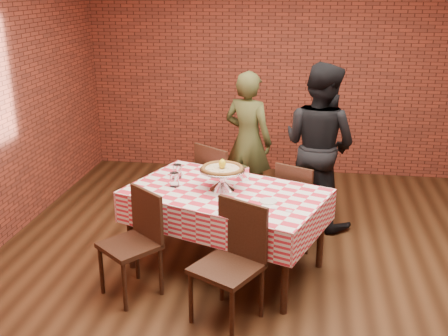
{
  "coord_description": "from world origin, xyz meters",
  "views": [
    {
      "loc": [
        0.18,
        -4.15,
        2.5
      ],
      "look_at": [
        -0.51,
        0.34,
        0.92
      ],
      "focal_mm": 42.98,
      "sensor_mm": 36.0,
      "label": 1
    }
  ],
  "objects": [
    {
      "name": "back_wall",
      "position": [
        0.0,
        3.0,
        1.45
      ],
      "size": [
        5.5,
        0.0,
        5.5
      ],
      "primitive_type": "plane",
      "rotation": [
        1.57,
        0.0,
        0.0
      ],
      "color": "brown",
      "rests_on": "ground"
    },
    {
      "name": "sweetener_packet_a",
      "position": [
        -0.03,
        -0.13,
        0.76
      ],
      "size": [
        0.06,
        0.04,
        0.0
      ],
      "primitive_type": "cube",
      "rotation": [
        0.0,
        0.0,
        -0.19
      ],
      "color": "white",
      "rests_on": "tablecloth"
    },
    {
      "name": "pizza_stand",
      "position": [
        -0.51,
        0.24,
        0.85
      ],
      "size": [
        0.41,
        0.41,
        0.18
      ],
      "primitive_type": null,
      "rotation": [
        0.0,
        0.0,
        0.01
      ],
      "color": "silver",
      "rests_on": "tablecloth"
    },
    {
      "name": "chair_near_right",
      "position": [
        -0.35,
        -0.61,
        0.47
      ],
      "size": [
        0.61,
        0.61,
        0.93
      ],
      "primitive_type": null,
      "rotation": [
        0.0,
        0.0,
        -0.49
      ],
      "color": "#351F14",
      "rests_on": "ground"
    },
    {
      "name": "chair_near_left",
      "position": [
        -1.19,
        -0.37,
        0.45
      ],
      "size": [
        0.58,
        0.58,
        0.89
      ],
      "primitive_type": null,
      "rotation": [
        0.0,
        0.0,
        -0.67
      ],
      "color": "#351F14",
      "rests_on": "ground"
    },
    {
      "name": "side_plate",
      "position": [
        -0.09,
        0.0,
        0.76
      ],
      "size": [
        0.19,
        0.19,
        0.01
      ],
      "primitive_type": "cylinder",
      "rotation": [
        0.0,
        0.0,
        -0.35
      ],
      "color": "white",
      "rests_on": "tablecloth"
    },
    {
      "name": "ground",
      "position": [
        0.0,
        0.0,
        0.0
      ],
      "size": [
        6.0,
        6.0,
        0.0
      ],
      "primitive_type": "plane",
      "color": "black",
      "rests_on": "ground"
    },
    {
      "name": "diner_olive",
      "position": [
        -0.44,
        1.65,
        0.8
      ],
      "size": [
        0.68,
        0.57,
        1.59
      ],
      "primitive_type": "imported",
      "rotation": [
        0.0,
        0.0,
        2.75
      ],
      "color": "#444723",
      "rests_on": "ground"
    },
    {
      "name": "water_glass_left",
      "position": [
        -0.95,
        0.24,
        0.82
      ],
      "size": [
        0.1,
        0.1,
        0.13
      ],
      "primitive_type": "cylinder",
      "rotation": [
        0.0,
        0.0,
        -0.35
      ],
      "color": "white",
      "rests_on": "tablecloth"
    },
    {
      "name": "water_glass_right",
      "position": [
        -0.98,
        0.46,
        0.82
      ],
      "size": [
        0.1,
        0.1,
        0.13
      ],
      "primitive_type": "cylinder",
      "rotation": [
        0.0,
        0.0,
        -0.35
      ],
      "color": "white",
      "rests_on": "tablecloth"
    },
    {
      "name": "condiment_caddy",
      "position": [
        -0.36,
        0.49,
        0.82
      ],
      "size": [
        0.12,
        0.12,
        0.13
      ],
      "primitive_type": "cube",
      "rotation": [
        0.0,
        0.0,
        -0.78
      ],
      "color": "silver",
      "rests_on": "tablecloth"
    },
    {
      "name": "tablecloth",
      "position": [
        -0.48,
        0.2,
        0.61
      ],
      "size": [
        1.96,
        1.56,
        0.29
      ],
      "primitive_type": null,
      "rotation": [
        0.0,
        0.0,
        -0.35
      ],
      "color": "red",
      "rests_on": "table"
    },
    {
      "name": "chair_far_left",
      "position": [
        -0.62,
        1.07,
        0.47
      ],
      "size": [
        0.63,
        0.63,
        0.93
      ],
      "primitive_type": null,
      "rotation": [
        0.0,
        0.0,
        2.53
      ],
      "color": "#351F14",
      "rests_on": "ground"
    },
    {
      "name": "chair_far_right",
      "position": [
        0.18,
        0.79,
        0.43
      ],
      "size": [
        0.52,
        0.52,
        0.87
      ],
      "primitive_type": null,
      "rotation": [
        0.0,
        0.0,
        2.7
      ],
      "color": "#351F14",
      "rests_on": "ground"
    },
    {
      "name": "table",
      "position": [
        -0.48,
        0.2,
        0.38
      ],
      "size": [
        1.91,
        1.52,
        0.75
      ],
      "primitive_type": "cube",
      "rotation": [
        0.0,
        0.0,
        -0.35
      ],
      "color": "#351F14",
      "rests_on": "ground"
    },
    {
      "name": "diner_black",
      "position": [
        0.34,
        1.34,
        0.87
      ],
      "size": [
        1.07,
        1.02,
        1.74
      ],
      "primitive_type": "imported",
      "rotation": [
        0.0,
        0.0,
        2.54
      ],
      "color": "black",
      "rests_on": "ground"
    },
    {
      "name": "lemon",
      "position": [
        -0.51,
        0.24,
        0.99
      ],
      "size": [
        0.07,
        0.07,
        0.08
      ],
      "primitive_type": "ellipsoid",
      "rotation": [
        0.0,
        0.0,
        0.01
      ],
      "color": "yellow",
      "rests_on": "pizza"
    },
    {
      "name": "sweetener_packet_b",
      "position": [
        0.09,
        -0.16,
        0.76
      ],
      "size": [
        0.06,
        0.05,
        0.0
      ],
      "primitive_type": "cube",
      "rotation": [
        0.0,
        0.0,
        -0.32
      ],
      "color": "white",
      "rests_on": "tablecloth"
    },
    {
      "name": "pizza",
      "position": [
        -0.51,
        0.24,
        0.95
      ],
      "size": [
        0.38,
        0.38,
        0.03
      ],
      "primitive_type": "cylinder",
      "rotation": [
        0.0,
        0.0,
        0.01
      ],
      "color": "beige",
      "rests_on": "pizza_stand"
    }
  ]
}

